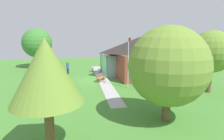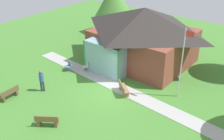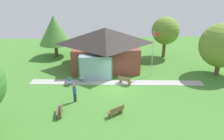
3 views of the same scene
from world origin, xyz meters
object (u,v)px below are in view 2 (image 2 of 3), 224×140
(patio_chair_west, at_px, (68,66))
(patio_chair_porch_left, at_px, (86,67))
(bench_front_center, at_px, (47,121))
(bench_rear_near_path, at_px, (123,89))
(bench_front_left, at_px, (9,94))
(flagpole, at_px, (182,61))
(pavilion, at_px, (142,35))
(visitor_strolling_lawn, at_px, (42,79))
(tree_behind_pavilion_left, at_px, (114,0))

(patio_chair_west, distance_m, patio_chair_porch_left, 1.54)
(bench_front_center, distance_m, bench_rear_near_path, 6.19)
(bench_rear_near_path, height_order, patio_chair_west, patio_chair_west)
(bench_front_left, relative_size, bench_rear_near_path, 1.05)
(patio_chair_porch_left, bearing_deg, bench_front_left, 107.85)
(patio_chair_west, bearing_deg, patio_chair_porch_left, -134.00)
(flagpole, bearing_deg, patio_chair_porch_left, -171.33)
(pavilion, relative_size, flagpole, 1.71)
(bench_rear_near_path, relative_size, visitor_strolling_lawn, 0.83)
(flagpole, relative_size, patio_chair_porch_left, 6.13)
(bench_front_center, relative_size, bench_rear_near_path, 1.02)
(bench_front_left, distance_m, patio_chair_west, 5.73)
(pavilion, relative_size, patio_chair_west, 10.48)
(patio_chair_west, bearing_deg, flagpole, -156.87)
(pavilion, bearing_deg, bench_rear_near_path, -70.09)
(bench_front_left, bearing_deg, flagpole, -54.31)
(flagpole, bearing_deg, patio_chair_west, -167.16)
(patio_chair_west, distance_m, tree_behind_pavilion_left, 11.24)
(bench_front_center, height_order, tree_behind_pavilion_left, tree_behind_pavilion_left)
(bench_front_left, bearing_deg, patio_chair_porch_left, -15.66)
(patio_chair_porch_left, bearing_deg, bench_front_center, 144.73)
(flagpole, xyz_separation_m, patio_chair_west, (-9.36, -2.13, -2.51))
(flagpole, relative_size, bench_front_left, 3.45)
(pavilion, height_order, visitor_strolling_lawn, pavilion)
(patio_chair_porch_left, relative_size, visitor_strolling_lawn, 0.49)
(visitor_strolling_lawn, xyz_separation_m, tree_behind_pavilion_left, (-3.98, 13.81, 2.87))
(patio_chair_porch_left, bearing_deg, bench_rear_near_path, -161.80)
(bench_front_center, bearing_deg, flagpole, 24.47)
(patio_chair_porch_left, bearing_deg, visitor_strolling_lawn, 115.48)
(pavilion, height_order, flagpole, flagpole)
(flagpole, height_order, visitor_strolling_lawn, flagpole)
(pavilion, xyz_separation_m, patio_chair_porch_left, (-2.72, -4.55, -2.23))
(visitor_strolling_lawn, distance_m, tree_behind_pavilion_left, 14.66)
(flagpole, bearing_deg, bench_rear_near_path, -147.32)
(bench_front_center, distance_m, patio_chair_west, 7.57)
(pavilion, xyz_separation_m, bench_front_center, (0.56, -11.52, -2.24))
(tree_behind_pavilion_left, bearing_deg, patio_chair_west, -73.43)
(pavilion, bearing_deg, bench_front_left, -110.11)
(bench_front_left, height_order, visitor_strolling_lawn, visitor_strolling_lawn)
(visitor_strolling_lawn, relative_size, tree_behind_pavilion_left, 0.29)
(patio_chair_west, xyz_separation_m, visitor_strolling_lawn, (0.93, -3.57, 0.61))
(bench_front_left, height_order, tree_behind_pavilion_left, tree_behind_pavilion_left)
(bench_front_left, relative_size, visitor_strolling_lawn, 0.88)
(patio_chair_porch_left, height_order, visitor_strolling_lawn, visitor_strolling_lawn)
(bench_front_left, bearing_deg, tree_behind_pavilion_left, 6.42)
(pavilion, relative_size, patio_chair_porch_left, 10.48)
(bench_rear_near_path, xyz_separation_m, tree_behind_pavilion_left, (-9.00, 10.29, 3.49))
(pavilion, bearing_deg, patio_chair_porch_left, -120.87)
(bench_front_left, relative_size, patio_chair_porch_left, 1.78)
(patio_chair_west, bearing_deg, tree_behind_pavilion_left, -63.14)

